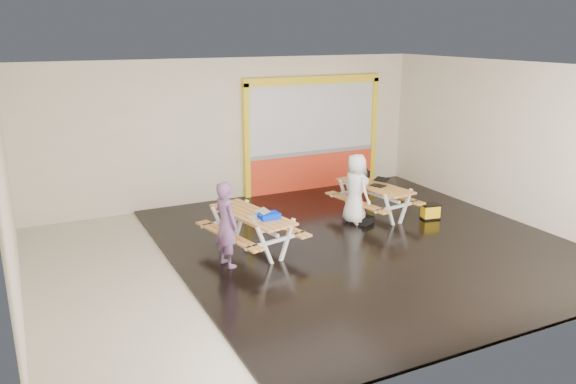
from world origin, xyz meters
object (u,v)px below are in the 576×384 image
laptop_left (258,216)px  dark_case (365,220)px  person_left (226,224)px  person_right (356,189)px  blue_pouch (269,216)px  backpack (364,177)px  picnic_table_left (252,223)px  laptop_right (379,183)px  picnic_table_right (374,193)px  toolbox (360,175)px  fluke_bag (430,212)px

laptop_left → dark_case: laptop_left is taller
person_left → person_right: size_ratio=1.02×
person_right → blue_pouch: bearing=105.2°
blue_pouch → backpack: size_ratio=0.92×
picnic_table_left → person_right: person_right is taller
laptop_right → blue_pouch: bearing=-161.3°
laptop_left → blue_pouch: (0.18, -0.11, 0.00)m
laptop_left → dark_case: size_ratio=0.95×
picnic_table_right → toolbox: (0.05, 0.69, 0.26)m
person_right → laptop_right: 0.70m
toolbox → backpack: size_ratio=0.94×
laptop_right → picnic_table_right: bearing=132.8°
person_right → dark_case: bearing=-145.6°
person_left → person_right: (3.34, 1.00, -0.02)m
picnic_table_left → toolbox: toolbox is taller
person_right → laptop_right: size_ratio=3.33×
person_left → toolbox: person_left is taller
laptop_right → dark_case: size_ratio=1.25×
laptop_right → toolbox: 0.76m
blue_pouch → toolbox: (3.16, 1.83, 0.01)m
person_right → backpack: 1.48m
backpack → dark_case: backpack is taller
picnic_table_right → person_right: (-0.62, -0.20, 0.22)m
laptop_right → fluke_bag: 1.31m
picnic_table_left → toolbox: (3.33, 1.41, 0.24)m
blue_pouch → fluke_bag: (4.13, 0.39, -0.63)m
picnic_table_right → blue_pouch: 3.33m
toolbox → dark_case: toolbox is taller
toolbox → backpack: 0.40m
person_left → laptop_right: (4.03, 1.12, -0.01)m
toolbox → fluke_bag: 1.84m
laptop_left → fluke_bag: bearing=3.8°
picnic_table_right → toolbox: 0.73m
person_left → dark_case: size_ratio=4.21×
picnic_table_left → fluke_bag: (4.29, -0.03, -0.39)m
picnic_table_left → backpack: backpack is taller
blue_pouch → dark_case: (2.64, 0.78, -0.72)m
laptop_right → backpack: (0.27, 1.00, -0.11)m
person_left → laptop_right: size_ratio=3.38×
picnic_table_right → backpack: (0.34, 0.93, 0.12)m
picnic_table_left → dark_case: 2.87m
person_left → laptop_right: person_left is taller
person_left → blue_pouch: bearing=-99.0°
person_right → blue_pouch: 2.67m
picnic_table_right → fluke_bag: picnic_table_right is taller
laptop_left → toolbox: bearing=27.3°
blue_pouch → fluke_bag: blue_pouch is taller
picnic_table_left → laptop_right: 3.42m
picnic_table_right → blue_pouch: bearing=-159.8°
blue_pouch → picnic_table_right: bearing=20.2°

